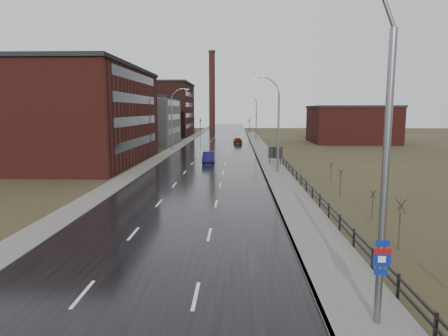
# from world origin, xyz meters

# --- Properties ---
(road) EXTENTS (14.00, 300.00, 0.06)m
(road) POSITION_xyz_m (0.00, 60.00, 0.03)
(road) COLOR black
(road) RESTS_ON ground
(sidewalk_right) EXTENTS (3.20, 180.00, 0.18)m
(sidewalk_right) POSITION_xyz_m (8.60, 35.00, 0.09)
(sidewalk_right) COLOR #595651
(sidewalk_right) RESTS_ON ground
(curb_right) EXTENTS (0.16, 180.00, 0.18)m
(curb_right) POSITION_xyz_m (7.08, 35.00, 0.09)
(curb_right) COLOR slate
(curb_right) RESTS_ON ground
(sidewalk_left) EXTENTS (2.40, 260.00, 0.12)m
(sidewalk_left) POSITION_xyz_m (-8.20, 60.00, 0.06)
(sidewalk_left) COLOR #595651
(sidewalk_left) RESTS_ON ground
(warehouse_near) EXTENTS (22.44, 28.56, 13.50)m
(warehouse_near) POSITION_xyz_m (-20.99, 45.00, 6.76)
(warehouse_near) COLOR #471914
(warehouse_near) RESTS_ON ground
(warehouse_mid) EXTENTS (16.32, 20.40, 10.50)m
(warehouse_mid) POSITION_xyz_m (-17.99, 78.00, 5.26)
(warehouse_mid) COLOR slate
(warehouse_mid) RESTS_ON ground
(warehouse_far) EXTENTS (26.52, 24.48, 15.50)m
(warehouse_far) POSITION_xyz_m (-22.99, 108.00, 7.76)
(warehouse_far) COLOR #331611
(warehouse_far) RESTS_ON ground
(building_right) EXTENTS (18.36, 16.32, 8.50)m
(building_right) POSITION_xyz_m (30.30, 82.00, 4.26)
(building_right) COLOR #471914
(building_right) RESTS_ON ground
(smokestack) EXTENTS (2.70, 2.70, 30.70)m
(smokestack) POSITION_xyz_m (-6.00, 150.00, 15.50)
(smokestack) COLOR #331611
(smokestack) RESTS_ON ground
(streetlight_main) EXTENTS (3.91, 0.29, 12.11)m
(streetlight_main) POSITION_xyz_m (8.47, 2.00, 6.06)
(streetlight_main) COLOR slate
(streetlight_main) RESTS_ON ground
(streetlight_right_mid) EXTENTS (3.36, 0.28, 11.35)m
(streetlight_right_mid) POSITION_xyz_m (8.50, 36.00, 5.84)
(streetlight_right_mid) COLOR slate
(streetlight_right_mid) RESTS_ON ground
(streetlight_left) EXTENTS (3.36, 0.28, 11.35)m
(streetlight_left) POSITION_xyz_m (-7.70, 62.00, 5.84)
(streetlight_left) COLOR slate
(streetlight_left) RESTS_ON ground
(streetlight_right_far) EXTENTS (3.36, 0.28, 11.35)m
(streetlight_right_far) POSITION_xyz_m (8.50, 90.00, 5.84)
(streetlight_right_far) COLOR slate
(streetlight_right_far) RESTS_ON ground
(guardrail) EXTENTS (0.10, 53.05, 1.10)m
(guardrail) POSITION_xyz_m (10.30, 18.31, 0.71)
(guardrail) COLOR black
(guardrail) RESTS_ON ground
(shrub_c) EXTENTS (0.67, 0.70, 2.84)m
(shrub_c) POSITION_xyz_m (12.66, 9.89, 1.51)
(shrub_c) COLOR #382D23
(shrub_c) RESTS_ON ground
(shrub_d) EXTENTS (0.49, 0.51, 2.05)m
(shrub_d) POSITION_xyz_m (13.29, 16.01, 1.09)
(shrub_d) COLOR #382D23
(shrub_d) RESTS_ON ground
(shrub_e) EXTENTS (0.58, 0.62, 2.47)m
(shrub_e) POSITION_xyz_m (12.88, 23.12, 1.31)
(shrub_e) COLOR #382D23
(shrub_e) RESTS_ON ground
(shrub_f) EXTENTS (0.49, 0.51, 2.03)m
(shrub_f) POSITION_xyz_m (13.93, 31.07, 1.08)
(shrub_f) COLOR #382D23
(shrub_f) RESTS_ON ground
(billboard) EXTENTS (1.90, 0.17, 2.59)m
(billboard) POSITION_xyz_m (9.10, 42.16, 1.73)
(billboard) COLOR black
(billboard) RESTS_ON ground
(traffic_light_left) EXTENTS (0.58, 2.73, 5.30)m
(traffic_light_left) POSITION_xyz_m (-8.00, 120.00, 4.60)
(traffic_light_left) COLOR black
(traffic_light_left) RESTS_ON ground
(traffic_light_right) EXTENTS (0.58, 2.73, 5.30)m
(traffic_light_right) POSITION_xyz_m (8.00, 120.00, 4.60)
(traffic_light_right) COLOR black
(traffic_light_right) RESTS_ON ground
(car_near) EXTENTS (1.75, 4.76, 1.56)m
(car_near) POSITION_xyz_m (-0.03, 44.90, 0.78)
(car_near) COLOR #0F0C3F
(car_near) RESTS_ON ground
(car_far) EXTENTS (2.15, 4.37, 1.43)m
(car_far) POSITION_xyz_m (4.14, 77.78, 0.72)
(car_far) COLOR #4A120C
(car_far) RESTS_ON ground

